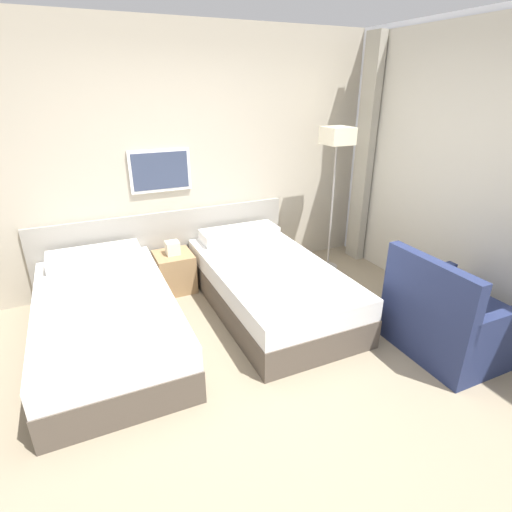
{
  "coord_description": "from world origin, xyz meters",
  "views": [
    {
      "loc": [
        -1.12,
        -2.24,
        2.1
      ],
      "look_at": [
        0.31,
        0.89,
        0.62
      ],
      "focal_mm": 28.0,
      "sensor_mm": 36.0,
      "label": 1
    }
  ],
  "objects_px": {
    "bed_near_door": "(107,319)",
    "armchair": "(451,322)",
    "floor_lamp": "(337,147)",
    "bed_near_window": "(269,284)",
    "nightstand": "(175,271)"
  },
  "relations": [
    {
      "from": "floor_lamp",
      "to": "bed_near_door",
      "type": "bearing_deg",
      "value": -168.38
    },
    {
      "from": "bed_near_window",
      "to": "armchair",
      "type": "height_order",
      "value": "armchair"
    },
    {
      "from": "nightstand",
      "to": "floor_lamp",
      "type": "height_order",
      "value": "floor_lamp"
    },
    {
      "from": "nightstand",
      "to": "armchair",
      "type": "height_order",
      "value": "armchair"
    },
    {
      "from": "nightstand",
      "to": "armchair",
      "type": "xyz_separation_m",
      "value": [
        1.85,
        -2.05,
        0.05
      ]
    },
    {
      "from": "bed_near_door",
      "to": "armchair",
      "type": "bearing_deg",
      "value": -26.17
    },
    {
      "from": "nightstand",
      "to": "armchair",
      "type": "bearing_deg",
      "value": -47.91
    },
    {
      "from": "bed_near_door",
      "to": "floor_lamp",
      "type": "height_order",
      "value": "floor_lamp"
    },
    {
      "from": "floor_lamp",
      "to": "armchair",
      "type": "relative_size",
      "value": 1.89
    },
    {
      "from": "floor_lamp",
      "to": "armchair",
      "type": "distance_m",
      "value": 2.19
    },
    {
      "from": "bed_near_door",
      "to": "bed_near_window",
      "type": "distance_m",
      "value": 1.55
    },
    {
      "from": "bed_near_door",
      "to": "bed_near_window",
      "type": "relative_size",
      "value": 1.0
    },
    {
      "from": "bed_near_window",
      "to": "armchair",
      "type": "xyz_separation_m",
      "value": [
        1.07,
        -1.29,
        0.03
      ]
    },
    {
      "from": "nightstand",
      "to": "bed_near_window",
      "type": "bearing_deg",
      "value": -44.19
    },
    {
      "from": "floor_lamp",
      "to": "armchair",
      "type": "xyz_separation_m",
      "value": [
        -0.02,
        -1.83,
        -1.19
      ]
    }
  ]
}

